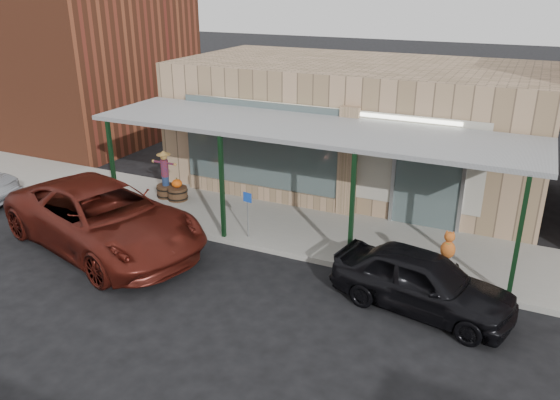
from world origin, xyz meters
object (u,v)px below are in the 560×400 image
at_px(car_maroon, 103,218).
at_px(barrel_scarecrow, 166,181).
at_px(handicap_sign, 248,209).
at_px(parked_sedan, 422,281).
at_px(barrel_pumpkin, 178,192).

bearing_deg(car_maroon, barrel_scarecrow, 24.42).
distance_m(handicap_sign, parked_sedan, 5.13).
xyz_separation_m(barrel_scarecrow, car_maroon, (0.52, -3.42, 0.18)).
xyz_separation_m(parked_sedan, car_maroon, (-8.25, -0.61, 0.19)).
height_order(barrel_scarecrow, barrel_pumpkin, barrel_scarecrow).
bearing_deg(barrel_pumpkin, barrel_scarecrow, 173.56).
distance_m(handicap_sign, car_maroon, 3.81).
relative_size(barrel_scarecrow, car_maroon, 0.25).
bearing_deg(parked_sedan, handicap_sign, 86.03).
relative_size(barrel_pumpkin, handicap_sign, 0.57).
distance_m(barrel_pumpkin, car_maroon, 3.39).
relative_size(parked_sedan, car_maroon, 0.67).
bearing_deg(barrel_scarecrow, car_maroon, -80.25).
height_order(barrel_pumpkin, handicap_sign, handicap_sign).
xyz_separation_m(handicap_sign, car_maroon, (-3.30, -1.90, -0.12)).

